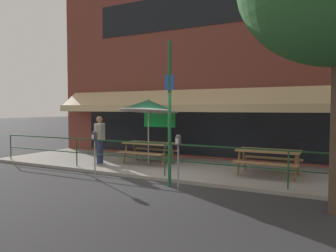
{
  "coord_description": "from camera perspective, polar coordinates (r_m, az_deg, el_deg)",
  "views": [
    {
      "loc": [
        4.56,
        -8.12,
        2.09
      ],
      "look_at": [
        -0.58,
        1.6,
        1.5
      ],
      "focal_mm": 35.0,
      "sensor_mm": 36.0,
      "label": 1
    }
  ],
  "objects": [
    {
      "name": "ground_plane",
      "position": [
        9.54,
        -1.43,
        -9.58
      ],
      "size": [
        120.0,
        120.0,
        0.0
      ],
      "primitive_type": "plane",
      "color": "#2D2D30"
    },
    {
      "name": "patio_deck",
      "position": [
        11.28,
        3.59,
        -7.35
      ],
      "size": [
        15.0,
        4.0,
        0.1
      ],
      "primitive_type": "cube",
      "color": "gray",
      "rests_on": "ground"
    },
    {
      "name": "restaurant_building",
      "position": [
        13.34,
        7.68,
        12.34
      ],
      "size": [
        15.0,
        1.6,
        8.56
      ],
      "color": "brown",
      "rests_on": "ground"
    },
    {
      "name": "patio_railing",
      "position": [
        9.66,
        -0.56,
        -4.61
      ],
      "size": [
        13.84,
        0.04,
        0.97
      ],
      "color": "#194723",
      "rests_on": "patio_deck"
    },
    {
      "name": "picnic_table_left",
      "position": [
        11.89,
        -3.39,
        -3.62
      ],
      "size": [
        1.8,
        1.42,
        0.76
      ],
      "color": "#997047",
      "rests_on": "patio_deck"
    },
    {
      "name": "picnic_table_centre",
      "position": [
        10.17,
        17.07,
        -4.89
      ],
      "size": [
        1.8,
        1.42,
        0.76
      ],
      "color": "#997047",
      "rests_on": "patio_deck"
    },
    {
      "name": "patio_umbrella_left",
      "position": [
        11.79,
        -3.45,
        3.5
      ],
      "size": [
        2.14,
        2.14,
        2.38
      ],
      "color": "#B7B2A8",
      "rests_on": "patio_deck"
    },
    {
      "name": "pedestrian_walking",
      "position": [
        12.05,
        -11.81,
        -1.91
      ],
      "size": [
        0.33,
        0.6,
        1.71
      ],
      "color": "navy",
      "rests_on": "patio_deck"
    },
    {
      "name": "parking_meter_near",
      "position": [
        9.91,
        -12.67,
        -2.45
      ],
      "size": [
        0.15,
        0.16,
        1.42
      ],
      "color": "gray",
      "rests_on": "ground"
    },
    {
      "name": "parking_meter_far",
      "position": [
        8.41,
        1.78,
        -3.36
      ],
      "size": [
        0.15,
        0.16,
        1.42
      ],
      "color": "gray",
      "rests_on": "ground"
    },
    {
      "name": "street_sign_pole",
      "position": [
        8.65,
        0.28,
        2.37
      ],
      "size": [
        0.28,
        0.09,
        3.85
      ],
      "color": "#1E6033",
      "rests_on": "ground"
    }
  ]
}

